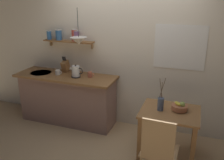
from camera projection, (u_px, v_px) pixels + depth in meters
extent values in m
plane|color=tan|center=(113.00, 139.00, 4.04)|extent=(14.00, 14.00, 0.00)
cube|color=silver|center=(137.00, 52.00, 4.11)|extent=(6.80, 0.10, 2.70)
cube|color=white|center=(180.00, 47.00, 3.78)|extent=(0.79, 0.01, 0.70)
cube|color=silver|center=(180.00, 47.00, 3.79)|extent=(0.73, 0.01, 0.64)
cube|color=gray|center=(68.00, 99.00, 4.50)|extent=(1.74, 0.52, 0.88)
cube|color=brown|center=(66.00, 76.00, 4.33)|extent=(1.83, 0.63, 0.04)
cylinder|color=#B7BABF|center=(41.00, 73.00, 4.47)|extent=(0.38, 0.38, 0.01)
cube|color=brown|center=(69.00, 41.00, 4.31)|extent=(0.94, 0.18, 0.02)
cube|color=#99754C|center=(51.00, 42.00, 4.53)|extent=(0.02, 0.06, 0.12)
cube|color=#99754C|center=(92.00, 45.00, 4.26)|extent=(0.02, 0.06, 0.12)
cylinder|color=#3366A3|center=(49.00, 35.00, 4.41)|extent=(0.08, 0.08, 0.15)
cylinder|color=silver|center=(49.00, 31.00, 4.38)|extent=(0.09, 0.09, 0.01)
cylinder|color=#3366A3|center=(59.00, 35.00, 4.34)|extent=(0.11, 0.11, 0.17)
cylinder|color=silver|center=(58.00, 30.00, 4.31)|extent=(0.11, 0.11, 0.01)
cylinder|color=#BC4238|center=(74.00, 35.00, 4.23)|extent=(0.09, 0.09, 0.20)
cylinder|color=silver|center=(74.00, 29.00, 4.20)|extent=(0.10, 0.10, 0.01)
cylinder|color=gold|center=(75.00, 37.00, 4.24)|extent=(0.09, 0.09, 0.14)
cylinder|color=silver|center=(75.00, 33.00, 4.21)|extent=(0.09, 0.09, 0.01)
cylinder|color=#7F5689|center=(77.00, 36.00, 4.22)|extent=(0.10, 0.10, 0.18)
cylinder|color=silver|center=(76.00, 31.00, 4.19)|extent=(0.11, 0.11, 0.01)
cube|color=#9E6B3D|center=(170.00, 112.00, 3.43)|extent=(0.82, 0.68, 0.03)
cube|color=#9E6B3D|center=(139.00, 140.00, 3.40)|extent=(0.06, 0.06, 0.69)
cube|color=#9E6B3D|center=(193.00, 150.00, 3.17)|extent=(0.06, 0.06, 0.69)
cube|color=#9E6B3D|center=(148.00, 121.00, 3.92)|extent=(0.06, 0.06, 0.69)
cube|color=#9E6B3D|center=(195.00, 129.00, 3.69)|extent=(0.06, 0.06, 0.69)
cube|color=tan|center=(160.00, 151.00, 3.02)|extent=(0.45, 0.43, 0.03)
cube|color=tan|center=(158.00, 141.00, 2.76)|extent=(0.39, 0.04, 0.50)
cylinder|color=tan|center=(147.00, 154.00, 3.31)|extent=(0.03, 0.03, 0.42)
cylinder|color=#BC704C|center=(179.00, 110.00, 3.43)|extent=(0.10, 0.10, 0.01)
cylinder|color=#BC704C|center=(179.00, 107.00, 3.42)|extent=(0.22, 0.22, 0.07)
ellipsoid|color=yellow|center=(178.00, 104.00, 3.41)|extent=(0.12, 0.13, 0.04)
sphere|color=#8EA84C|center=(182.00, 104.00, 3.37)|extent=(0.07, 0.07, 0.07)
cylinder|color=#475675|center=(161.00, 104.00, 3.42)|extent=(0.09, 0.09, 0.18)
cylinder|color=brown|center=(161.00, 89.00, 3.33)|extent=(0.06, 0.02, 0.29)
cylinder|color=brown|center=(162.00, 90.00, 3.35)|extent=(0.01, 0.02, 0.24)
cylinder|color=brown|center=(162.00, 88.00, 3.32)|extent=(0.07, 0.02, 0.30)
cylinder|color=black|center=(76.00, 77.00, 4.22)|extent=(0.16, 0.16, 0.02)
cylinder|color=white|center=(76.00, 71.00, 4.19)|extent=(0.14, 0.14, 0.18)
sphere|color=black|center=(75.00, 65.00, 4.15)|extent=(0.02, 0.02, 0.02)
cone|color=white|center=(71.00, 69.00, 4.20)|extent=(0.04, 0.04, 0.04)
torus|color=black|center=(80.00, 71.00, 4.16)|extent=(0.12, 0.02, 0.12)
cube|color=#9E6B3D|center=(65.00, 66.00, 4.47)|extent=(0.09, 0.20, 0.23)
cylinder|color=black|center=(63.00, 58.00, 4.40)|extent=(0.02, 0.04, 0.08)
cylinder|color=black|center=(64.00, 59.00, 4.40)|extent=(0.02, 0.04, 0.08)
cylinder|color=black|center=(65.00, 59.00, 4.39)|extent=(0.02, 0.04, 0.08)
cylinder|color=white|center=(58.00, 72.00, 4.34)|extent=(0.09, 0.09, 0.09)
torus|color=white|center=(60.00, 72.00, 4.32)|extent=(0.06, 0.01, 0.06)
cylinder|color=#C6664C|center=(90.00, 75.00, 4.20)|extent=(0.08, 0.08, 0.10)
torus|color=#C6664C|center=(92.00, 75.00, 4.19)|extent=(0.07, 0.01, 0.07)
cylinder|color=black|center=(78.00, 23.00, 3.85)|extent=(0.01, 0.01, 0.46)
cone|color=silver|center=(79.00, 41.00, 3.94)|extent=(0.28, 0.28, 0.11)
sphere|color=white|center=(79.00, 43.00, 3.96)|extent=(0.04, 0.04, 0.04)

